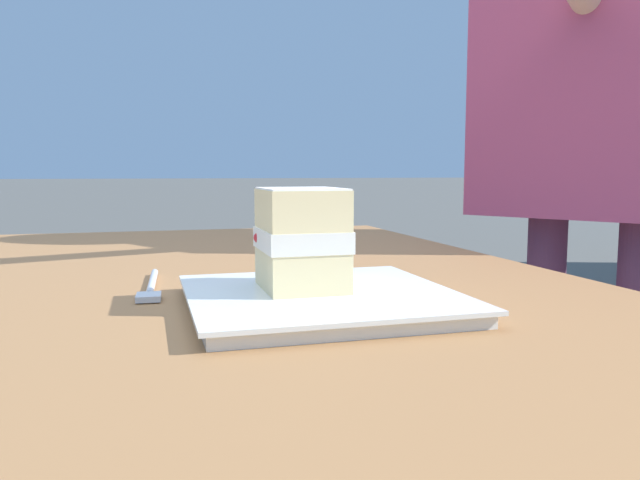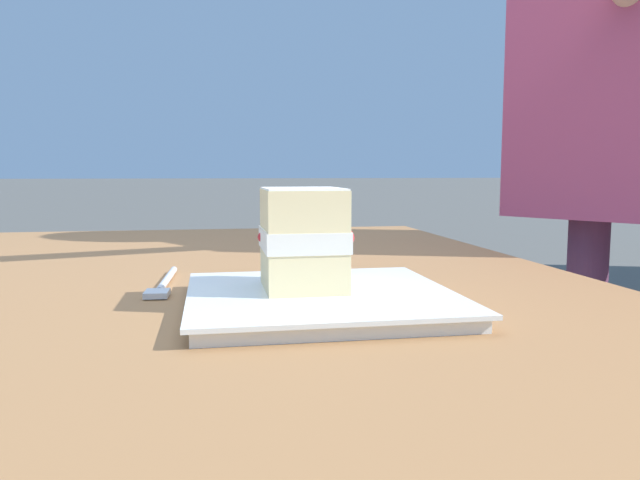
# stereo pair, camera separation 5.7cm
# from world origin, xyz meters

# --- Properties ---
(patio_table) EXTENTS (1.34, 1.08, 0.76)m
(patio_table) POSITION_xyz_m (0.00, 0.00, 0.66)
(patio_table) COLOR olive
(patio_table) RESTS_ON ground
(dessert_plate) EXTENTS (0.25, 0.25, 0.02)m
(dessert_plate) POSITION_xyz_m (0.15, 0.19, 0.77)
(dessert_plate) COLOR white
(dessert_plate) RESTS_ON patio_table
(cake_slice) EXTENTS (0.09, 0.09, 0.10)m
(cake_slice) POSITION_xyz_m (0.14, 0.18, 0.82)
(cake_slice) COLOR beige
(cake_slice) RESTS_ON dessert_plate
(dessert_fork) EXTENTS (0.17, 0.03, 0.01)m
(dessert_fork) POSITION_xyz_m (0.02, 0.04, 0.76)
(dessert_fork) COLOR silver
(dessert_fork) RESTS_ON patio_table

